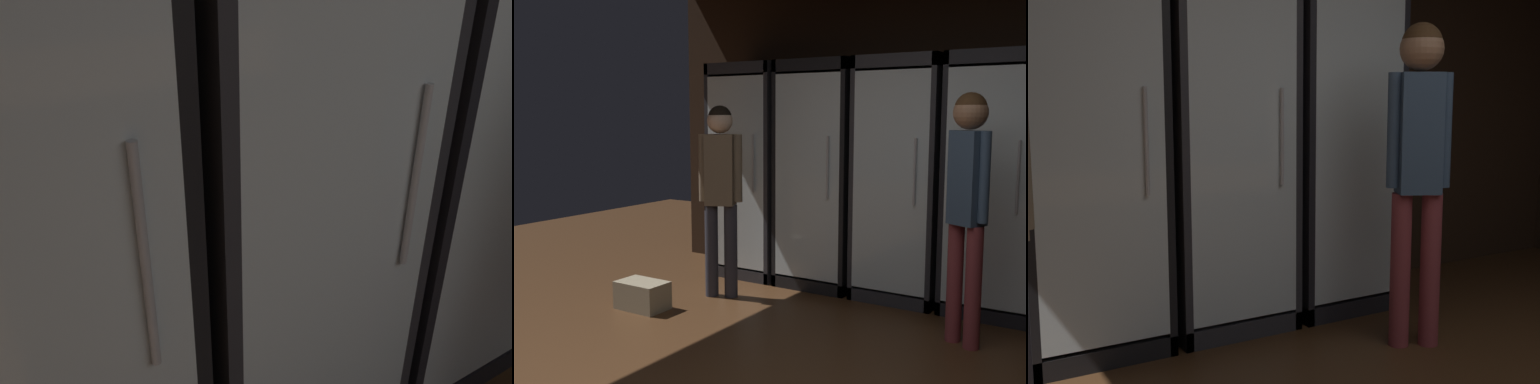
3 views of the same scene
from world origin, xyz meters
The scene contains 8 objects.
wall_back centered at (0.00, 3.03, 1.40)m, with size 6.00×0.06×2.80m, color black.
cooler_far_left centered at (-1.94, 2.71, 0.94)m, with size 0.68×0.66×1.93m.
cooler_left centered at (-1.22, 2.71, 0.95)m, with size 0.68×0.66×1.93m.
cooler_center centered at (-0.50, 2.71, 0.95)m, with size 0.68×0.66×1.93m.
cooler_right centered at (0.22, 2.71, 0.95)m, with size 0.68×0.66×1.93m.
shopper_near centered at (-1.75, 1.88, 0.95)m, with size 0.34×0.24×1.56m.
shopper_far centered at (0.22, 1.87, 1.02)m, with size 0.29×0.23×1.62m.
wine_crate_floor centered at (-2.06, 1.28, 0.11)m, with size 0.38×0.24×0.21m, color gray.
Camera 2 is at (1.25, -2.05, 1.49)m, focal length 43.31 mm.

